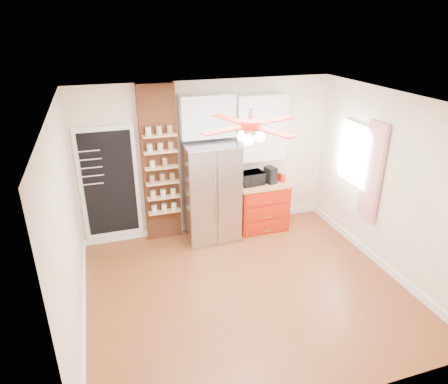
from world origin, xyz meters
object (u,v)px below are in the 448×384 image
object	(u,v)px
fridge	(211,192)
coffee_maker	(270,175)
canister_left	(283,178)
ceiling_fan	(250,125)
toaster_oven	(252,178)
pantry_jar_oats	(152,164)
red_cabinet	(261,205)

from	to	relation	value
fridge	coffee_maker	bearing A→B (deg)	0.24
fridge	canister_left	size ratio (longest dim) A/B	11.28
ceiling_fan	toaster_oven	xyz separation A→B (m)	(0.72, 1.67, -1.41)
fridge	pantry_jar_oats	distance (m)	1.11
toaster_oven	canister_left	distance (m)	0.58
toaster_oven	canister_left	world-z (taller)	toaster_oven
ceiling_fan	pantry_jar_oats	bearing A→B (deg)	119.08
toaster_oven	pantry_jar_oats	xyz separation A→B (m)	(-1.71, 0.12, 0.42)
canister_left	red_cabinet	bearing A→B (deg)	168.04
ceiling_fan	coffee_maker	size ratio (longest dim) A/B	4.74
toaster_oven	pantry_jar_oats	bearing A→B (deg)	167.59
canister_left	pantry_jar_oats	size ratio (longest dim) A/B	1.34
fridge	toaster_oven	distance (m)	0.78
ceiling_fan	canister_left	size ratio (longest dim) A/B	9.03
toaster_oven	pantry_jar_oats	size ratio (longest dim) A/B	3.58
fridge	pantry_jar_oats	size ratio (longest dim) A/B	15.08
canister_left	fridge	bearing A→B (deg)	178.79
coffee_maker	canister_left	bearing A→B (deg)	-22.62
fridge	ceiling_fan	world-z (taller)	ceiling_fan
toaster_oven	coffee_maker	distance (m)	0.34
fridge	ceiling_fan	xyz separation A→B (m)	(0.05, -1.63, 1.55)
fridge	canister_left	bearing A→B (deg)	-1.21
canister_left	ceiling_fan	bearing A→B (deg)	-128.85
canister_left	pantry_jar_oats	bearing A→B (deg)	175.30
coffee_maker	canister_left	size ratio (longest dim) A/B	1.90
ceiling_fan	red_cabinet	bearing A→B (deg)	61.29
toaster_oven	canister_left	xyz separation A→B (m)	(0.57, -0.07, -0.04)
toaster_oven	red_cabinet	bearing A→B (deg)	-7.01
red_cabinet	canister_left	size ratio (longest dim) A/B	6.06
ceiling_fan	coffee_maker	xyz separation A→B (m)	(1.06, 1.63, -1.38)
coffee_maker	canister_left	xyz separation A→B (m)	(0.23, -0.03, -0.07)
coffee_maker	canister_left	world-z (taller)	coffee_maker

